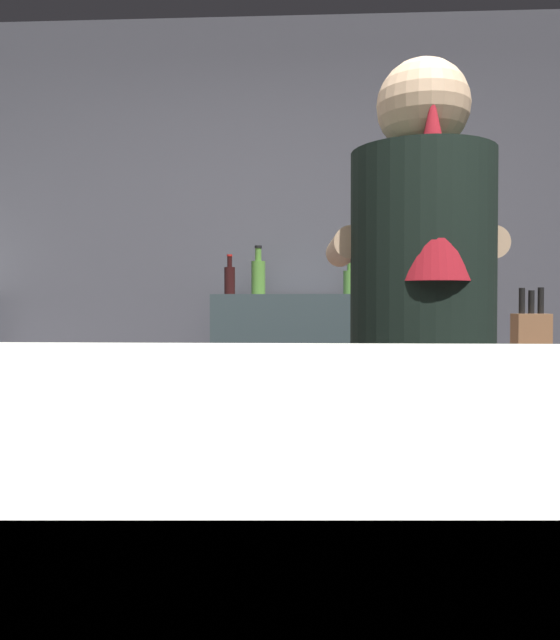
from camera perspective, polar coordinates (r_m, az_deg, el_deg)
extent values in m
cube|color=#494951|center=(3.55, 1.62, 5.11)|extent=(5.20, 0.10, 2.70)
cube|color=#4D342A|center=(2.10, 10.60, -17.31)|extent=(2.10, 0.60, 0.89)
cube|color=#313E41|center=(3.31, 1.81, -7.89)|extent=(0.88, 0.36, 1.17)
cube|color=#352530|center=(1.69, 12.53, -22.40)|extent=(0.28, 0.20, 0.88)
cylinder|color=black|center=(1.55, 12.66, 3.54)|extent=(0.34, 0.34, 0.60)
sphere|color=tan|center=(1.61, 12.74, 18.25)|extent=(0.22, 0.22, 0.22)
cone|color=maroon|center=(1.47, 13.52, 11.54)|extent=(0.18, 0.18, 0.42)
cylinder|color=tan|center=(1.68, 5.84, 6.46)|extent=(0.09, 0.32, 0.08)
cylinder|color=tan|center=(1.75, 17.07, 6.22)|extent=(0.09, 0.32, 0.08)
cube|color=#8E613F|center=(2.06, 21.62, -2.25)|extent=(0.10, 0.08, 0.20)
cylinder|color=black|center=(2.05, 20.91, 1.63)|extent=(0.02, 0.02, 0.08)
cylinder|color=black|center=(2.06, 21.66, 1.51)|extent=(0.02, 0.02, 0.07)
cylinder|color=black|center=(2.06, 22.39, 1.63)|extent=(0.02, 0.02, 0.08)
cylinder|color=#C45136|center=(2.01, -11.25, -4.43)|extent=(0.18, 0.18, 0.05)
cube|color=silver|center=(2.01, 18.60, -5.06)|extent=(0.24, 0.06, 0.01)
cylinder|color=#538634|center=(3.37, -1.96, 3.78)|extent=(0.07, 0.07, 0.18)
cylinder|color=#538634|center=(3.37, -1.97, 5.88)|extent=(0.03, 0.03, 0.07)
cylinder|color=black|center=(3.38, -1.97, 6.58)|extent=(0.04, 0.04, 0.01)
cylinder|color=#53883A|center=(3.35, 6.35, 3.34)|extent=(0.08, 0.08, 0.13)
cylinder|color=#53883A|center=(3.36, 6.35, 4.82)|extent=(0.03, 0.03, 0.05)
cylinder|color=black|center=(3.36, 6.35, 5.36)|extent=(0.04, 0.04, 0.01)
cylinder|color=black|center=(3.33, -4.55, 3.52)|extent=(0.06, 0.06, 0.14)
cylinder|color=black|center=(3.33, -4.55, 5.24)|extent=(0.03, 0.03, 0.06)
cylinder|color=red|center=(3.34, -4.55, 5.80)|extent=(0.03, 0.03, 0.01)
cylinder|color=red|center=(3.32, 7.93, 3.71)|extent=(0.07, 0.07, 0.17)
cylinder|color=red|center=(3.32, 7.94, 5.70)|extent=(0.03, 0.03, 0.06)
cylinder|color=white|center=(3.33, 7.94, 6.36)|extent=(0.04, 0.04, 0.01)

